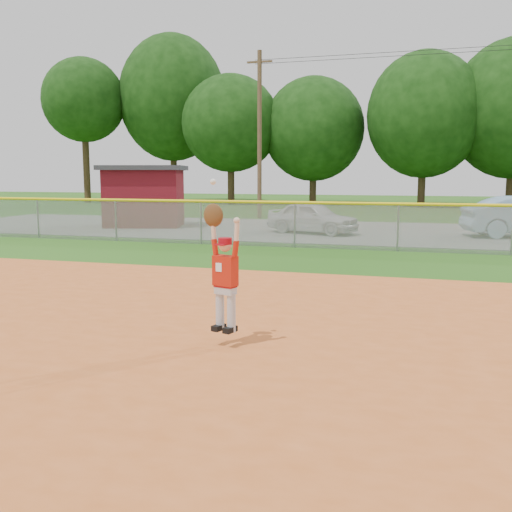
% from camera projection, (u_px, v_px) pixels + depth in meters
% --- Properties ---
extents(ground, '(120.00, 120.00, 0.00)m').
position_uv_depth(ground, '(366.00, 336.00, 8.58)').
color(ground, '#235212').
rests_on(ground, ground).
extents(clay_infield, '(24.00, 16.00, 0.04)m').
position_uv_depth(clay_infield, '(337.00, 415.00, 5.72)').
color(clay_infield, '#C75A23').
rests_on(clay_infield, ground).
extents(parking_strip, '(44.00, 10.00, 0.03)m').
position_uv_depth(parking_strip, '(404.00, 233.00, 23.77)').
color(parking_strip, slate).
rests_on(parking_strip, ground).
extents(car_white_a, '(4.07, 2.66, 1.29)m').
position_uv_depth(car_white_a, '(313.00, 218.00, 23.24)').
color(car_white_a, silver).
rests_on(car_white_a, parking_strip).
extents(utility_shed, '(4.42, 3.84, 2.82)m').
position_uv_depth(utility_shed, '(144.00, 196.00, 26.37)').
color(utility_shed, '#550C13').
rests_on(utility_shed, ground).
extents(outfield_fence, '(40.06, 0.10, 1.55)m').
position_uv_depth(outfield_fence, '(398.00, 224.00, 17.95)').
color(outfield_fence, gray).
rests_on(outfield_fence, ground).
extents(power_lines, '(19.40, 0.24, 9.00)m').
position_uv_depth(power_lines, '(432.00, 129.00, 28.53)').
color(power_lines, '#4C3823').
rests_on(power_lines, ground).
extents(tree_line, '(62.37, 13.00, 14.43)m').
position_uv_depth(tree_line, '(431.00, 107.00, 43.24)').
color(tree_line, '#422D1C').
rests_on(tree_line, ground).
extents(ballplayer, '(0.58, 0.34, 2.11)m').
position_uv_depth(ballplayer, '(223.00, 269.00, 7.85)').
color(ballplayer, silver).
rests_on(ballplayer, ground).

